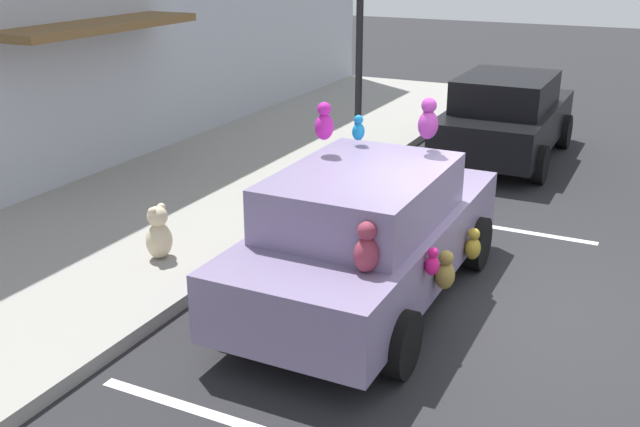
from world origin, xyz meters
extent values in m
plane|color=#262628|center=(0.00, 0.00, 0.00)|extent=(60.00, 60.00, 0.00)
cube|color=gray|center=(0.00, 5.00, 0.07)|extent=(24.00, 4.00, 0.15)
cube|color=brown|center=(1.47, 6.60, 2.55)|extent=(3.60, 1.10, 0.12)
cube|color=silver|center=(2.38, 1.00, 0.00)|extent=(0.12, 3.60, 0.01)
cube|color=slate|center=(-0.37, 1.33, 0.64)|extent=(4.27, 1.73, 0.68)
cube|color=slate|center=(-0.59, 1.33, 1.26)|extent=(2.22, 1.52, 0.56)
cylinder|color=black|center=(0.95, 2.19, 0.32)|extent=(0.64, 0.22, 0.64)
cylinder|color=black|center=(0.95, 0.47, 0.32)|extent=(0.64, 0.22, 0.64)
cylinder|color=black|center=(-1.70, 2.19, 0.32)|extent=(0.64, 0.22, 0.64)
cylinder|color=black|center=(-1.70, 0.47, 0.32)|extent=(0.64, 0.22, 0.64)
ellipsoid|color=#BA3F62|center=(0.70, 1.96, 1.08)|extent=(0.15, 0.13, 0.18)
sphere|color=#BA3F62|center=(0.70, 1.96, 1.20)|extent=(0.10, 0.10, 0.10)
ellipsoid|color=#C221A3|center=(-0.24, 1.95, 1.85)|extent=(0.24, 0.20, 0.28)
sphere|color=#C221A3|center=(-0.24, 1.95, 2.05)|extent=(0.15, 0.15, 0.15)
ellipsoid|color=#1683C5|center=(0.28, 1.77, 1.71)|extent=(0.17, 0.14, 0.20)
sphere|color=#1683C5|center=(0.28, 1.77, 1.84)|extent=(0.11, 0.11, 0.11)
ellipsoid|color=#312499|center=(0.42, 1.82, 1.08)|extent=(0.17, 0.14, 0.20)
sphere|color=#312499|center=(0.42, 1.82, 1.22)|extent=(0.11, 0.11, 0.11)
ellipsoid|color=#9D7D44|center=(0.48, 1.02, 1.85)|extent=(0.17, 0.14, 0.20)
sphere|color=#9D7D44|center=(0.48, 1.02, 1.99)|extent=(0.11, 0.11, 0.11)
ellipsoid|color=#A78C29|center=(0.40, 0.38, 0.47)|extent=(0.22, 0.18, 0.25)
sphere|color=#A78C29|center=(0.40, 0.38, 0.65)|extent=(0.14, 0.14, 0.14)
ellipsoid|color=#94328C|center=(0.29, 0.95, 1.87)|extent=(0.26, 0.22, 0.31)
sphere|color=#94328C|center=(0.29, 0.95, 2.08)|extent=(0.17, 0.17, 0.17)
ellipsoid|color=#9B3DE3|center=(0.82, 1.59, 1.10)|extent=(0.20, 0.16, 0.23)
sphere|color=#9B3DE3|center=(0.82, 1.59, 1.26)|extent=(0.13, 0.13, 0.13)
ellipsoid|color=#5ECBD3|center=(0.39, 1.59, 1.13)|extent=(0.25, 0.20, 0.29)
sphere|color=#5ECBD3|center=(0.39, 1.59, 1.33)|extent=(0.16, 0.16, 0.16)
ellipsoid|color=#8F3145|center=(-1.73, 0.81, 1.15)|extent=(0.28, 0.23, 0.33)
sphere|color=#8F3145|center=(-1.73, 0.81, 1.37)|extent=(0.18, 0.18, 0.18)
ellipsoid|color=olive|center=(-0.71, 0.37, 0.60)|extent=(0.24, 0.20, 0.28)
sphere|color=olive|center=(-0.71, 0.37, 0.80)|extent=(0.15, 0.15, 0.15)
ellipsoid|color=#ED1C7A|center=(-1.07, 0.40, 0.85)|extent=(0.16, 0.13, 0.19)
sphere|color=#ED1C7A|center=(-1.07, 0.40, 0.99)|extent=(0.10, 0.10, 0.10)
cube|color=black|center=(5.93, 1.28, 0.64)|extent=(4.01, 1.72, 0.68)
cube|color=black|center=(5.73, 1.28, 1.26)|extent=(2.09, 1.51, 0.56)
cylinder|color=black|center=(7.17, 2.14, 0.32)|extent=(0.64, 0.22, 0.64)
cylinder|color=black|center=(7.17, 0.42, 0.32)|extent=(0.64, 0.22, 0.64)
cylinder|color=black|center=(4.68, 2.14, 0.32)|extent=(0.64, 0.22, 0.64)
cylinder|color=black|center=(4.68, 0.42, 0.32)|extent=(0.64, 0.22, 0.64)
ellipsoid|color=beige|center=(-0.78, 3.88, 0.37)|extent=(0.35, 0.29, 0.44)
sphere|color=beige|center=(-0.78, 3.88, 0.68)|extent=(0.25, 0.25, 0.25)
sphere|color=beige|center=(-0.87, 3.88, 0.77)|extent=(0.10, 0.10, 0.10)
sphere|color=beige|center=(-0.70, 3.88, 0.77)|extent=(0.10, 0.10, 0.10)
cylinder|color=black|center=(4.32, 3.50, 1.96)|extent=(0.12, 0.12, 3.63)
camera|label=1|loc=(-7.28, -1.46, 3.75)|focal=41.43mm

